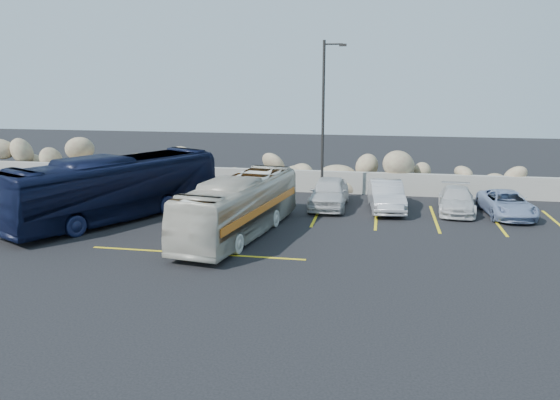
% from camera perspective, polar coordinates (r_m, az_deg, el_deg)
% --- Properties ---
extents(ground, '(90.00, 90.00, 0.00)m').
position_cam_1_polar(ground, '(19.48, -6.16, -5.91)').
color(ground, black).
rests_on(ground, ground).
extents(seawall, '(60.00, 0.40, 1.20)m').
position_cam_1_polar(seawall, '(30.68, 0.26, 2.08)').
color(seawall, gray).
rests_on(seawall, ground).
extents(riprap_pile, '(54.00, 2.80, 2.60)m').
position_cam_1_polar(riprap_pile, '(31.73, 0.65, 3.70)').
color(riprap_pile, '#9A7F64').
rests_on(riprap_pile, ground).
extents(parking_lines, '(18.16, 9.36, 0.01)m').
position_cam_1_polar(parking_lines, '(24.05, 8.41, -2.41)').
color(parking_lines, yellow).
rests_on(parking_lines, ground).
extents(lamppost, '(1.14, 0.18, 8.00)m').
position_cam_1_polar(lamppost, '(27.40, 4.63, 8.59)').
color(lamppost, '#292725').
rests_on(lamppost, ground).
extents(vintage_bus, '(3.28, 8.73, 2.37)m').
position_cam_1_polar(vintage_bus, '(21.78, -4.24, -0.67)').
color(vintage_bus, beige).
rests_on(vintage_bus, ground).
extents(tour_coach, '(6.85, 10.28, 2.87)m').
position_cam_1_polar(tour_coach, '(25.23, -16.83, 1.22)').
color(tour_coach, black).
rests_on(tour_coach, ground).
extents(car_a, '(1.78, 4.34, 1.47)m').
position_cam_1_polar(car_a, '(26.73, 5.16, 0.78)').
color(car_a, silver).
rests_on(car_a, ground).
extents(car_b, '(1.91, 4.39, 1.40)m').
position_cam_1_polar(car_b, '(26.54, 11.03, 0.44)').
color(car_b, '#B3B3B8').
rests_on(car_b, ground).
extents(car_c, '(1.94, 4.11, 1.16)m').
position_cam_1_polar(car_c, '(27.00, 17.97, -0.01)').
color(car_c, silver).
rests_on(car_c, ground).
extents(car_d, '(2.25, 4.27, 1.14)m').
position_cam_1_polar(car_d, '(27.01, 22.60, -0.37)').
color(car_d, '#8193B7').
rests_on(car_d, ground).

